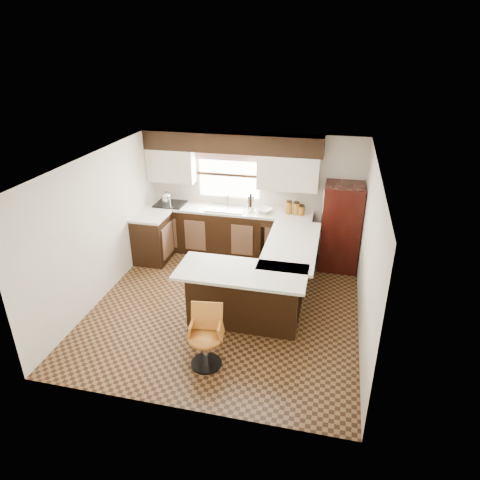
% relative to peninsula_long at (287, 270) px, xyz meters
% --- Properties ---
extents(floor, '(4.40, 4.40, 0.00)m').
position_rel_peninsula_long_xyz_m(floor, '(-0.90, -0.62, -0.45)').
color(floor, '#49301A').
rests_on(floor, ground).
extents(ceiling, '(4.40, 4.40, 0.00)m').
position_rel_peninsula_long_xyz_m(ceiling, '(-0.90, -0.62, 1.95)').
color(ceiling, silver).
rests_on(ceiling, wall_back).
extents(wall_back, '(4.40, 0.00, 4.40)m').
position_rel_peninsula_long_xyz_m(wall_back, '(-0.90, 1.58, 0.75)').
color(wall_back, beige).
rests_on(wall_back, floor).
extents(wall_front, '(4.40, 0.00, 4.40)m').
position_rel_peninsula_long_xyz_m(wall_front, '(-0.90, -2.83, 0.75)').
color(wall_front, beige).
rests_on(wall_front, floor).
extents(wall_left, '(0.00, 4.40, 4.40)m').
position_rel_peninsula_long_xyz_m(wall_left, '(-3.00, -0.62, 0.75)').
color(wall_left, beige).
rests_on(wall_left, floor).
extents(wall_right, '(0.00, 4.40, 4.40)m').
position_rel_peninsula_long_xyz_m(wall_right, '(1.20, -0.62, 0.75)').
color(wall_right, beige).
rests_on(wall_right, floor).
extents(base_cab_back, '(3.30, 0.60, 0.90)m').
position_rel_peninsula_long_xyz_m(base_cab_back, '(-1.35, 1.28, 0.00)').
color(base_cab_back, black).
rests_on(base_cab_back, floor).
extents(base_cab_left, '(0.60, 0.70, 0.90)m').
position_rel_peninsula_long_xyz_m(base_cab_left, '(-2.70, 0.62, 0.00)').
color(base_cab_left, black).
rests_on(base_cab_left, floor).
extents(counter_back, '(3.30, 0.60, 0.04)m').
position_rel_peninsula_long_xyz_m(counter_back, '(-1.35, 1.28, 0.47)').
color(counter_back, silver).
rests_on(counter_back, base_cab_back).
extents(counter_left, '(0.60, 0.70, 0.04)m').
position_rel_peninsula_long_xyz_m(counter_left, '(-2.70, 0.62, 0.47)').
color(counter_left, silver).
rests_on(counter_left, base_cab_left).
extents(soffit, '(3.40, 0.35, 0.36)m').
position_rel_peninsula_long_xyz_m(soffit, '(-1.30, 1.40, 1.77)').
color(soffit, black).
rests_on(soffit, wall_back).
extents(upper_cab_left, '(0.94, 0.35, 0.64)m').
position_rel_peninsula_long_xyz_m(upper_cab_left, '(-2.52, 1.40, 1.27)').
color(upper_cab_left, beige).
rests_on(upper_cab_left, wall_back).
extents(upper_cab_right, '(1.14, 0.35, 0.64)m').
position_rel_peninsula_long_xyz_m(upper_cab_right, '(-0.22, 1.40, 1.27)').
color(upper_cab_right, beige).
rests_on(upper_cab_right, wall_back).
extents(window_pane, '(1.20, 0.02, 0.90)m').
position_rel_peninsula_long_xyz_m(window_pane, '(-1.40, 1.56, 1.10)').
color(window_pane, white).
rests_on(window_pane, wall_back).
extents(valance, '(1.30, 0.06, 0.18)m').
position_rel_peninsula_long_xyz_m(valance, '(-1.40, 1.52, 1.49)').
color(valance, '#D19B93').
rests_on(valance, wall_back).
extents(sink, '(0.75, 0.45, 0.03)m').
position_rel_peninsula_long_xyz_m(sink, '(-1.40, 1.25, 0.51)').
color(sink, '#B2B2B7').
rests_on(sink, counter_back).
extents(dishwasher, '(0.58, 0.03, 0.78)m').
position_rel_peninsula_long_xyz_m(dishwasher, '(-0.35, 0.99, -0.02)').
color(dishwasher, black).
rests_on(dishwasher, floor).
extents(cooktop, '(0.58, 0.50, 0.02)m').
position_rel_peninsula_long_xyz_m(cooktop, '(-2.55, 1.25, 0.51)').
color(cooktop, black).
rests_on(cooktop, counter_back).
extents(peninsula_long, '(0.60, 1.95, 0.90)m').
position_rel_peninsula_long_xyz_m(peninsula_long, '(0.00, 0.00, 0.00)').
color(peninsula_long, black).
rests_on(peninsula_long, floor).
extents(peninsula_return, '(1.65, 0.60, 0.90)m').
position_rel_peninsula_long_xyz_m(peninsula_return, '(-0.53, -0.97, 0.00)').
color(peninsula_return, black).
rests_on(peninsula_return, floor).
extents(counter_pen_long, '(0.84, 1.95, 0.04)m').
position_rel_peninsula_long_xyz_m(counter_pen_long, '(0.05, 0.00, 0.47)').
color(counter_pen_long, silver).
rests_on(counter_pen_long, peninsula_long).
extents(counter_pen_return, '(1.89, 0.84, 0.04)m').
position_rel_peninsula_long_xyz_m(counter_pen_return, '(-0.55, -1.06, 0.47)').
color(counter_pen_return, silver).
rests_on(counter_pen_return, peninsula_return).
extents(refrigerator, '(0.70, 0.67, 1.63)m').
position_rel_peninsula_long_xyz_m(refrigerator, '(0.83, 1.18, 0.36)').
color(refrigerator, black).
rests_on(refrigerator, floor).
extents(bar_chair, '(0.51, 0.51, 0.86)m').
position_rel_peninsula_long_xyz_m(bar_chair, '(-0.81, -2.03, -0.02)').
color(bar_chair, '#BF7027').
rests_on(bar_chair, floor).
extents(kettle, '(0.18, 0.18, 0.25)m').
position_rel_peninsula_long_xyz_m(kettle, '(-2.61, 1.26, 0.64)').
color(kettle, silver).
rests_on(kettle, cooktop).
extents(percolator, '(0.15, 0.15, 0.32)m').
position_rel_peninsula_long_xyz_m(percolator, '(-0.90, 1.28, 0.65)').
color(percolator, silver).
rests_on(percolator, counter_back).
extents(mixing_bowl, '(0.37, 0.37, 0.07)m').
position_rel_peninsula_long_xyz_m(mixing_bowl, '(-0.63, 1.28, 0.53)').
color(mixing_bowl, white).
rests_on(mixing_bowl, counter_back).
extents(canister_large, '(0.12, 0.12, 0.24)m').
position_rel_peninsula_long_xyz_m(canister_large, '(-0.17, 1.30, 0.61)').
color(canister_large, '#9C6118').
rests_on(canister_large, counter_back).
extents(canister_med, '(0.13, 0.13, 0.22)m').
position_rel_peninsula_long_xyz_m(canister_med, '(-0.02, 1.30, 0.61)').
color(canister_med, '#9C6118').
rests_on(canister_med, counter_back).
extents(canister_small, '(0.13, 0.13, 0.17)m').
position_rel_peninsula_long_xyz_m(canister_small, '(0.07, 1.30, 0.58)').
color(canister_small, '#9C6118').
rests_on(canister_small, counter_back).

